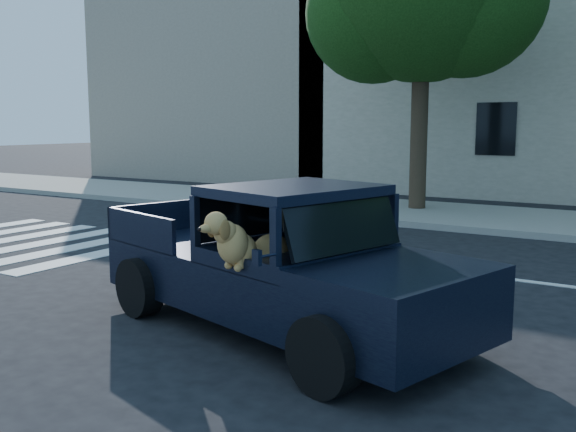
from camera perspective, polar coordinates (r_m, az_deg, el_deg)
name	(u,v)px	position (r m, az deg, el deg)	size (l,w,h in m)	color
ground	(451,347)	(7.25, 14.29, -11.18)	(120.00, 120.00, 0.00)	black
crosswalk	(26,241)	(14.04, -22.24, -2.10)	(5.50, 4.00, 0.01)	silver
building_left	(236,86)	(28.68, -4.64, 11.48)	(12.00, 6.00, 8.00)	tan
pickup_truck	(275,281)	(7.45, -1.19, -5.77)	(5.08, 3.09, 1.70)	black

